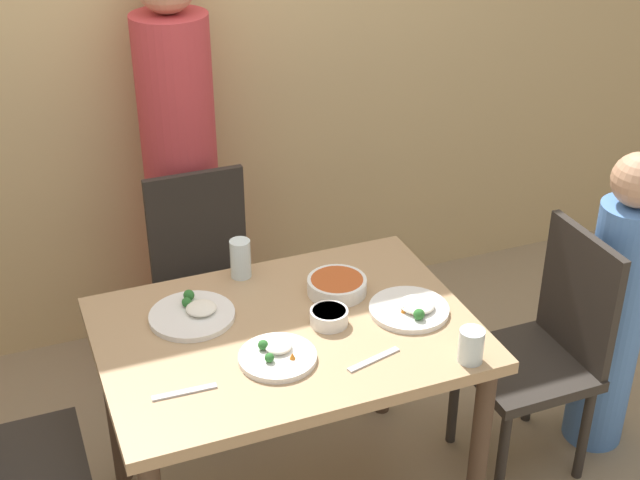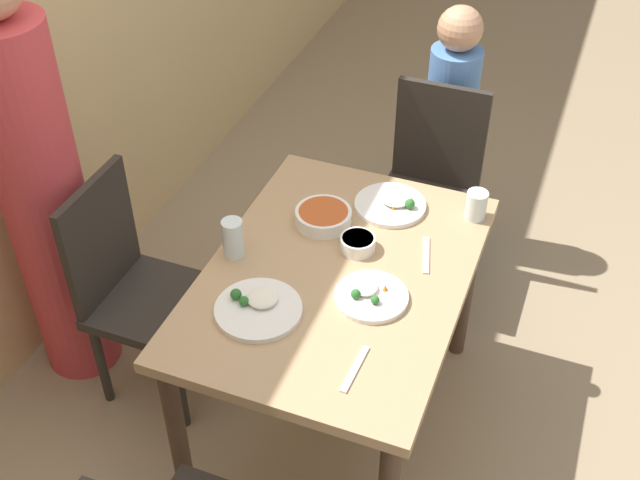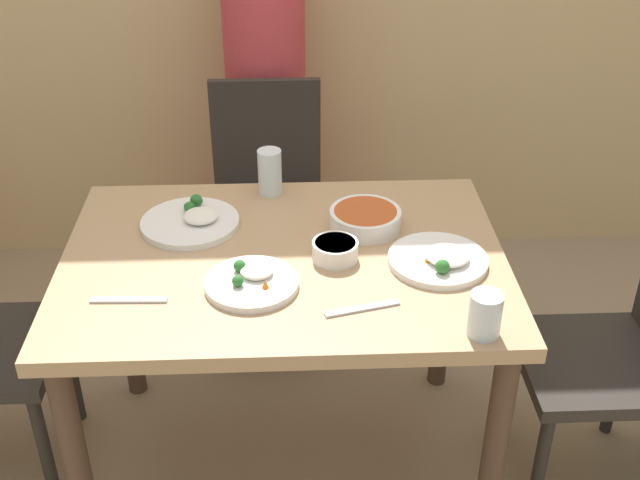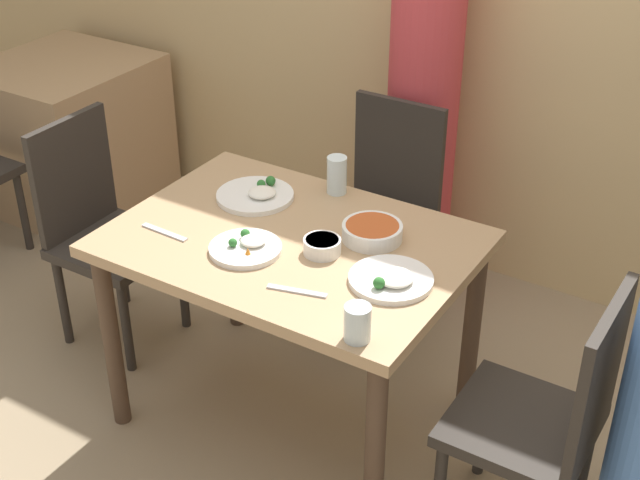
# 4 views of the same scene
# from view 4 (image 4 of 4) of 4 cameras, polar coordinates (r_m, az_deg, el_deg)

# --- Properties ---
(ground_plane) EXTENTS (10.00, 10.00, 0.00)m
(ground_plane) POSITION_cam_4_polar(r_m,az_deg,el_deg) (3.26, -1.65, -11.05)
(ground_plane) COLOR #998466
(dining_table) EXTENTS (1.13, 0.81, 0.74)m
(dining_table) POSITION_cam_4_polar(r_m,az_deg,el_deg) (2.87, -1.84, -1.58)
(dining_table) COLOR tan
(dining_table) RESTS_ON ground_plane
(chair_adult_spot) EXTENTS (0.40, 0.40, 0.89)m
(chair_adult_spot) POSITION_cam_4_polar(r_m,az_deg,el_deg) (3.53, 4.06, 2.05)
(chair_adult_spot) COLOR #2D2823
(chair_adult_spot) RESTS_ON ground_plane
(chair_child_spot) EXTENTS (0.40, 0.40, 0.89)m
(chair_child_spot) POSITION_cam_4_polar(r_m,az_deg,el_deg) (2.61, 14.38, -10.93)
(chair_child_spot) COLOR #2D2823
(chair_child_spot) RESTS_ON ground_plane
(chair_empty_left) EXTENTS (0.40, 0.40, 0.89)m
(chair_empty_left) POSITION_cam_4_polar(r_m,az_deg,el_deg) (3.50, -13.82, 0.84)
(chair_empty_left) COLOR #2D2823
(chair_empty_left) RESTS_ON ground_plane
(person_adult) EXTENTS (0.29, 0.29, 1.66)m
(person_adult) POSITION_cam_4_polar(r_m,az_deg,el_deg) (3.65, 6.59, 8.29)
(person_adult) COLOR #C63D42
(person_adult) RESTS_ON ground_plane
(bowl_curry) EXTENTS (0.19, 0.19, 0.05)m
(bowl_curry) POSITION_cam_4_polar(r_m,az_deg,el_deg) (2.81, 3.36, 0.55)
(bowl_curry) COLOR white
(bowl_curry) RESTS_ON dining_table
(plate_rice_adult) EXTENTS (0.23, 0.23, 0.05)m
(plate_rice_adult) POSITION_cam_4_polar(r_m,az_deg,el_deg) (2.76, -4.75, -0.46)
(plate_rice_adult) COLOR white
(plate_rice_adult) RESTS_ON dining_table
(plate_rice_child) EXTENTS (0.25, 0.25, 0.05)m
(plate_rice_child) POSITION_cam_4_polar(r_m,az_deg,el_deg) (2.60, 4.59, -2.51)
(plate_rice_child) COLOR white
(plate_rice_child) RESTS_ON dining_table
(plate_noodles) EXTENTS (0.27, 0.27, 0.05)m
(plate_noodles) POSITION_cam_4_polar(r_m,az_deg,el_deg) (3.05, -4.08, 2.91)
(plate_noodles) COLOR white
(plate_noodles) RESTS_ON dining_table
(bowl_rice_small) EXTENTS (0.12, 0.12, 0.05)m
(bowl_rice_small) POSITION_cam_4_polar(r_m,az_deg,el_deg) (2.73, 0.14, -0.36)
(bowl_rice_small) COLOR white
(bowl_rice_small) RESTS_ON dining_table
(glass_water_tall) EXTENTS (0.07, 0.07, 0.13)m
(glass_water_tall) POSITION_cam_4_polar(r_m,az_deg,el_deg) (3.06, 1.09, 4.18)
(glass_water_tall) COLOR silver
(glass_water_tall) RESTS_ON dining_table
(glass_water_short) EXTENTS (0.07, 0.07, 0.10)m
(glass_water_short) POSITION_cam_4_polar(r_m,az_deg,el_deg) (2.36, 2.41, -5.33)
(glass_water_short) COLOR silver
(glass_water_short) RESTS_ON dining_table
(fork_steel) EXTENTS (0.18, 0.03, 0.01)m
(fork_steel) POSITION_cam_4_polar(r_m,az_deg,el_deg) (2.89, -9.93, 0.49)
(fork_steel) COLOR silver
(fork_steel) RESTS_ON dining_table
(spoon_steel) EXTENTS (0.18, 0.06, 0.01)m
(spoon_steel) POSITION_cam_4_polar(r_m,az_deg,el_deg) (2.56, -1.49, -3.28)
(spoon_steel) COLOR silver
(spoon_steel) RESTS_ON dining_table
(background_table) EXTENTS (0.72, 0.77, 0.72)m
(background_table) POSITION_cam_4_polar(r_m,az_deg,el_deg) (4.62, -15.71, 6.61)
(background_table) COLOR tan
(background_table) RESTS_ON ground_plane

